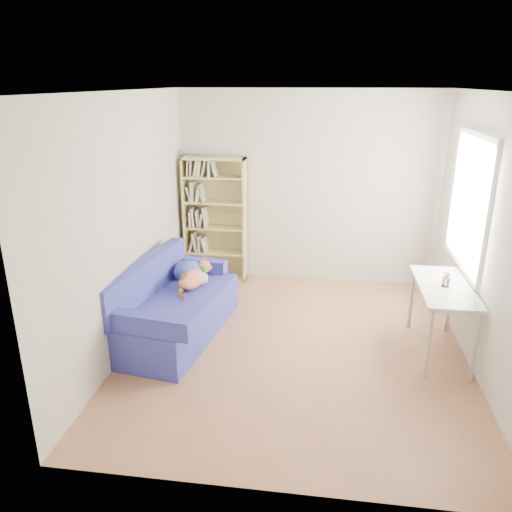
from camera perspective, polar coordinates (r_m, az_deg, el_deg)
The scene contains 6 objects.
ground at distance 5.42m, azimuth 4.49°, elevation -10.36°, with size 4.00×4.00×0.00m, color #8C5D3F.
room_shell at distance 4.86m, azimuth 6.20°, elevation 6.79°, with size 3.54×4.04×2.62m.
sofa at distance 5.60m, azimuth -9.36°, elevation -5.75°, with size 1.09×1.87×0.86m.
bookshelf at distance 6.98m, azimuth -4.66°, elevation 3.64°, with size 0.86×0.27×1.72m.
desk at distance 5.37m, azimuth 20.67°, elevation -3.99°, with size 0.52×1.13×0.75m.
pen_cup at distance 5.31m, azimuth 20.91°, elevation -2.66°, with size 0.08×0.08×0.16m.
Camera 1 is at (0.24, -4.70, 2.69)m, focal length 35.00 mm.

